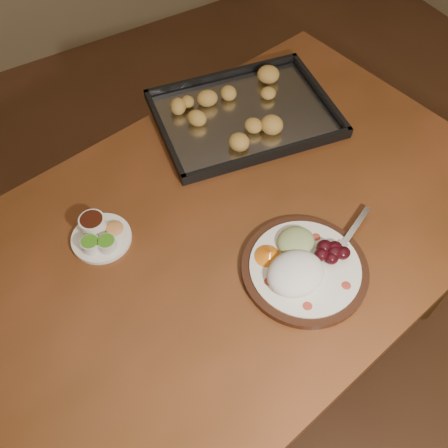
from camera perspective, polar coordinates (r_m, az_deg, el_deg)
ground at (r=1.93m, az=6.75°, el=-10.67°), size 4.00×4.00×0.00m
dining_table at (r=1.29m, az=-0.48°, el=-3.42°), size 1.63×1.14×0.75m
dinner_plate at (r=1.15m, az=8.94°, el=-4.79°), size 0.38×0.29×0.07m
condiment_saucer at (r=1.22m, az=-14.09°, el=-1.18°), size 0.14×0.14×0.05m
baking_tray at (r=1.46m, az=2.38°, el=12.51°), size 0.55×0.44×0.05m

